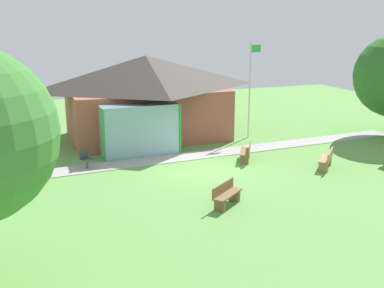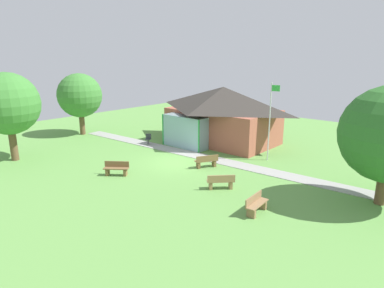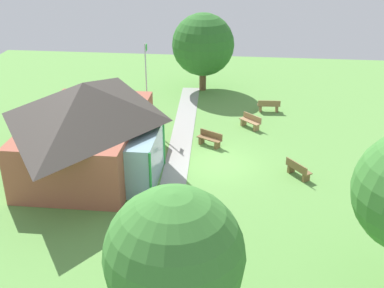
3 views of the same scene
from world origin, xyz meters
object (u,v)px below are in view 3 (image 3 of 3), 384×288
Objects in this scene: bench_front_center at (298,170)px; tree_east_hedge at (203,45)px; bench_mid_right at (251,122)px; bench_rear_near_path at (210,139)px; pavilion at (89,125)px; bench_lawn_far_right at (269,106)px; tree_west_hedge at (174,256)px; flagpole at (146,82)px; patio_chair_west at (164,206)px.

tree_east_hedge is (13.04, 5.99, 3.07)m from bench_front_center.
bench_rear_near_path is (-2.85, 2.33, 0.00)m from bench_mid_right.
pavilion is 6.17× the size of bench_lawn_far_right.
tree_west_hedge is at bearing 120.23° from bench_rear_near_path.
flagpole is 0.92× the size of tree_east_hedge.
pavilion is at bearing -126.87° from bench_front_center.
flagpole is 8.75m from bench_lawn_far_right.
patio_chair_west is (-4.07, -4.48, -1.99)m from pavilion.
bench_lawn_far_right is at bearing -65.20° from flagpole.
tree_west_hedge is at bearing -176.89° from tree_east_hedge.
tree_west_hedge reaches higher than bench_lawn_far_right.
bench_front_center is (-6.06, -2.38, 0.00)m from bench_mid_right.
pavilion reaches higher than patio_chair_west.
bench_lawn_far_right is at bearing -9.78° from tree_west_hedge.
pavilion is 12.93m from tree_west_hedge.
bench_front_center is at bearing -155.35° from tree_east_hedge.
flagpole reaches higher than pavilion.
bench_front_center is 0.25× the size of tree_east_hedge.
pavilion is at bearing 27.83° from tree_west_hedge.
flagpole is at bearing 13.62° from tree_west_hedge.
bench_rear_near_path is 7.45m from patio_chair_west.
tree_west_hedge is (-7.32, -1.53, 3.16)m from patio_chair_west.
tree_west_hedge is (-11.39, -6.01, 1.17)m from pavilion.
bench_front_center and bench_lawn_far_right have the same top height.
tree_east_hedge is at bearing -52.59° from bench_rear_near_path.
bench_front_center is 12.72m from tree_west_hedge.
pavilion is at bearing -140.19° from bench_lawn_far_right.
bench_rear_near_path is at bearing -61.56° from pavilion.
bench_lawn_far_right is at bearing -130.11° from tree_east_hedge.
bench_lawn_far_right is 20.91m from tree_west_hedge.
patio_chair_west is (-9.54, -2.55, -2.53)m from flagpole.
bench_rear_near_path is 0.26× the size of tree_east_hedge.
tree_east_hedge is at bearing -19.98° from flagpole.
patio_chair_west is 0.15× the size of tree_west_hedge.
tree_east_hedge reaches higher than bench_mid_right.
pavilion is at bearing 160.58° from flagpole.
flagpole reaches higher than bench_mid_right.
flagpole is at bearing 0.99° from bench_rear_near_path.
flagpole is 5.27m from bench_rear_near_path.
bench_front_center and bench_rear_near_path have the same top height.
patio_chair_west is at bearing 108.56° from bench_rear_near_path.
pavilion is at bearing 58.46° from bench_rear_near_path.
bench_lawn_far_right is 13.99m from patio_chair_west.
tree_east_hedge reaches higher than patio_chair_west.
pavilion is 6.20× the size of bench_rear_near_path.
flagpole is 10.20m from patio_chair_west.
bench_rear_near_path is 1.77× the size of patio_chair_west.
flagpole reaches higher than bench_lawn_far_right.
pavilion is 5.82m from flagpole.
tree_east_hedge is at bearing -18.32° from bench_mid_right.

